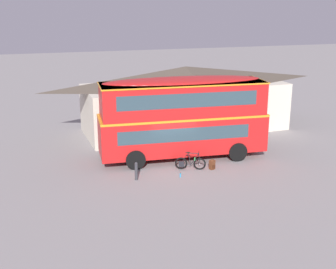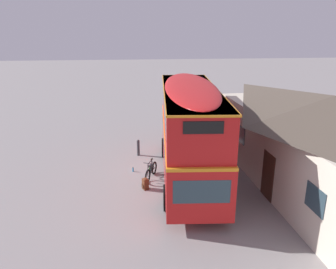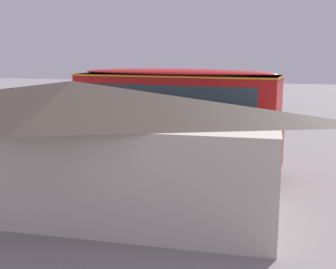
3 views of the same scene
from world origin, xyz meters
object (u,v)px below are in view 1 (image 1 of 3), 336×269
kerb_bollard (136,171)px  water_bottle_blue_sports (180,175)px  double_decker_bus (183,115)px  touring_bicycle (189,163)px  backpack_on_ground (212,164)px

kerb_bollard → water_bottle_blue_sports: bearing=-7.9°
double_decker_bus → touring_bicycle: (-0.25, -1.89, -2.27)m
double_decker_bus → touring_bicycle: size_ratio=6.09×
touring_bicycle → water_bottle_blue_sports: (-0.83, -0.91, -0.26)m
touring_bicycle → water_bottle_blue_sports: bearing=-132.1°
touring_bicycle → kerb_bollard: (-3.12, -0.59, 0.13)m
double_decker_bus → backpack_on_ground: 3.38m
double_decker_bus → backpack_on_ground: size_ratio=17.15×
water_bottle_blue_sports → touring_bicycle: bearing=47.9°
backpack_on_ground → touring_bicycle: bearing=164.8°
touring_bicycle → water_bottle_blue_sports: 1.26m
double_decker_bus → touring_bicycle: 2.97m
backpack_on_ground → double_decker_bus: bearing=113.5°
touring_bicycle → backpack_on_ground: 1.27m
touring_bicycle → double_decker_bus: bearing=82.4°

